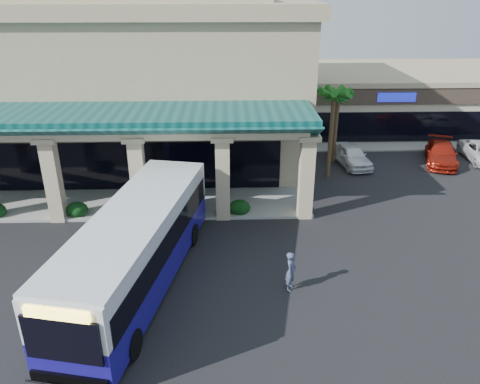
{
  "coord_description": "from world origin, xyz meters",
  "views": [
    {
      "loc": [
        1.73,
        -17.96,
        11.92
      ],
      "look_at": [
        2.38,
        3.72,
        2.2
      ],
      "focal_mm": 35.0,
      "sensor_mm": 36.0,
      "label": 1
    }
  ],
  "objects_px": {
    "pedestrian": "(291,271)",
    "car_silver": "(351,155)",
    "car_red": "(441,154)",
    "transit_bus": "(138,249)"
  },
  "relations": [
    {
      "from": "pedestrian",
      "to": "car_silver",
      "type": "relative_size",
      "value": 0.4
    },
    {
      "from": "pedestrian",
      "to": "car_red",
      "type": "xyz_separation_m",
      "value": [
        12.78,
        14.85,
        -0.16
      ]
    },
    {
      "from": "car_silver",
      "to": "car_red",
      "type": "distance_m",
      "value": 6.56
    },
    {
      "from": "car_silver",
      "to": "car_red",
      "type": "height_order",
      "value": "car_silver"
    },
    {
      "from": "car_silver",
      "to": "transit_bus",
      "type": "bearing_deg",
      "value": -141.44
    },
    {
      "from": "transit_bus",
      "to": "car_silver",
      "type": "xyz_separation_m",
      "value": [
        12.63,
        14.11,
        -1.01
      ]
    },
    {
      "from": "transit_bus",
      "to": "car_red",
      "type": "xyz_separation_m",
      "value": [
        19.18,
        14.32,
        -1.03
      ]
    },
    {
      "from": "pedestrian",
      "to": "transit_bus",
      "type": "bearing_deg",
      "value": 107.53
    },
    {
      "from": "transit_bus",
      "to": "car_silver",
      "type": "height_order",
      "value": "transit_bus"
    },
    {
      "from": "transit_bus",
      "to": "pedestrian",
      "type": "distance_m",
      "value": 6.49
    }
  ]
}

